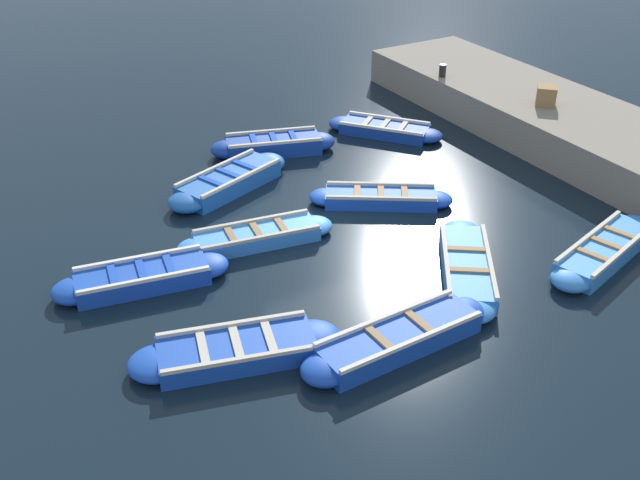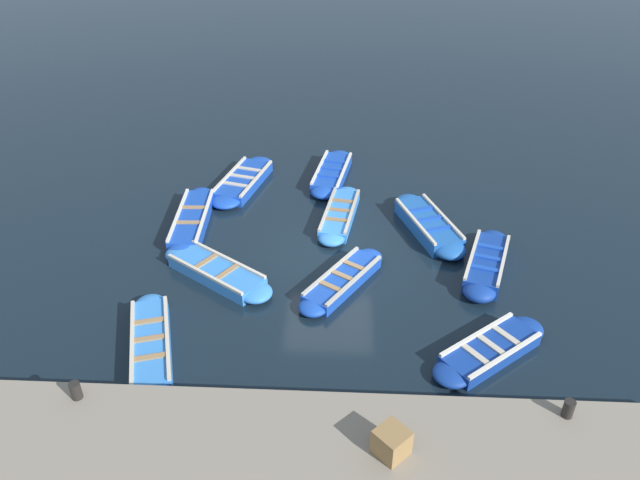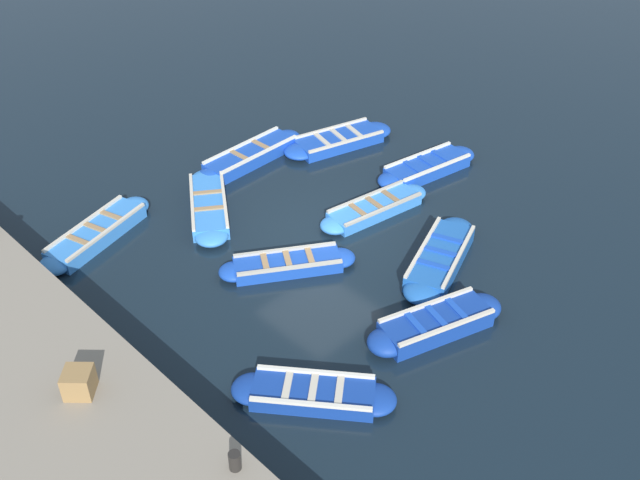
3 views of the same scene
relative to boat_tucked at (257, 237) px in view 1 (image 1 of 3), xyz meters
The scene contains 14 objects.
ground_plane 1.74m from the boat_tucked, behind, with size 120.00×120.00×0.00m, color black.
boat_tucked is the anchor object (origin of this frame).
boat_outer_right 6.43m from the boat_tucked, 148.34° to the right, with size 2.61×2.98×0.36m.
boat_inner_gap 4.26m from the boat_tucked, 97.63° to the left, with size 3.72×0.94×0.42m.
boat_far_corner 2.57m from the boat_tucked, 101.64° to the right, with size 3.54×2.04×0.46m.
boat_alongside 3.15m from the boat_tucked, behind, with size 3.08×2.33×0.36m.
boat_mid_row 2.54m from the boat_tucked, ahead, with size 3.38×1.37×0.40m.
boat_bow_out 3.64m from the boat_tucked, 58.99° to the left, with size 3.63×1.82×0.38m.
boat_stern_in 4.26m from the boat_tucked, 134.11° to the left, with size 2.69×3.35×0.39m.
boat_centre 6.94m from the boat_tucked, 144.85° to the left, with size 3.59×1.70×0.42m.
boat_drifting 4.49m from the boat_tucked, 121.47° to the right, with size 3.29×1.74×0.47m.
quay_wall 9.22m from the boat_tucked, behind, with size 3.26×14.92×0.98m.
bollard_north 9.00m from the boat_tucked, 152.43° to the right, with size 0.20×0.20×0.35m, color black.
wooden_crate 8.97m from the boat_tucked, behind, with size 0.50×0.50×0.50m, color olive.
Camera 1 is at (7.19, 11.79, 7.96)m, focal length 42.00 mm.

